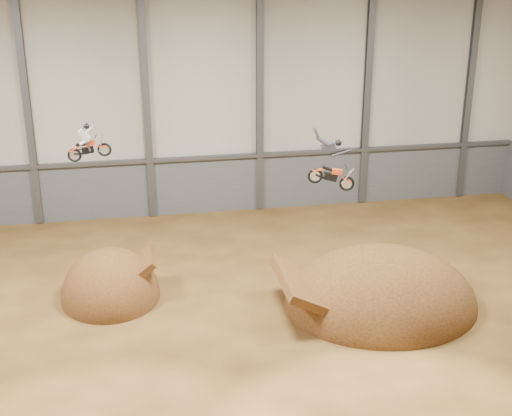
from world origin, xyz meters
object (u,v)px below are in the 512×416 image
(landing_ramp, at_px, (380,305))
(fmx_rider_b, at_px, (330,160))
(takeoff_ramp, at_px, (111,297))
(fmx_rider_a, at_px, (90,140))

(landing_ramp, bearing_deg, fmx_rider_b, 129.36)
(landing_ramp, xyz_separation_m, fmx_rider_b, (-1.98, 2.42, 6.40))
(takeoff_ramp, xyz_separation_m, fmx_rider_b, (10.35, -0.62, 6.40))
(takeoff_ramp, bearing_deg, landing_ramp, -13.84)
(landing_ramp, xyz_separation_m, fmx_rider_a, (-12.70, 2.78, 7.82))
(fmx_rider_b, bearing_deg, takeoff_ramp, -174.29)
(takeoff_ramp, height_order, landing_ramp, landing_ramp)
(landing_ramp, relative_size, fmx_rider_b, 3.02)
(landing_ramp, height_order, fmx_rider_b, fmx_rider_b)
(fmx_rider_a, bearing_deg, takeoff_ramp, 39.72)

